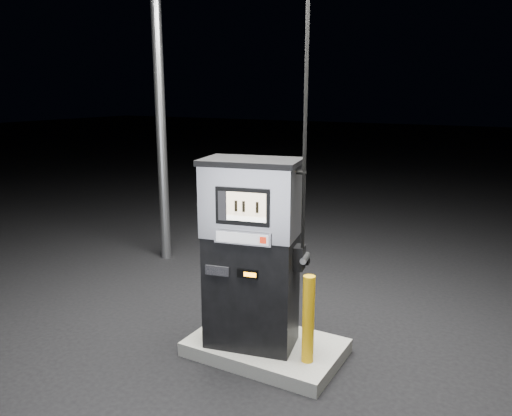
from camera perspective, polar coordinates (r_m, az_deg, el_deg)
The scene contains 5 objects.
ground at distance 5.62m, azimuth 1.13°, elevation -16.32°, with size 80.00×80.00×0.00m, color black.
pump_island at distance 5.58m, azimuth 1.13°, elevation -15.65°, with size 1.60×1.00×0.15m, color slate.
fuel_dispenser at distance 5.12m, azimuth -0.50°, elevation -5.09°, with size 1.14×0.77×4.09m.
bollard_left at distance 5.57m, azimuth -5.18°, elevation -9.51°, with size 0.13×0.13×0.95m, color #E3A40C.
bollard_right at distance 5.01m, azimuth 6.00°, elevation -12.54°, with size 0.12×0.12×0.90m, color #E3A40C.
Camera 1 is at (2.30, -4.32, 2.77)m, focal length 35.00 mm.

